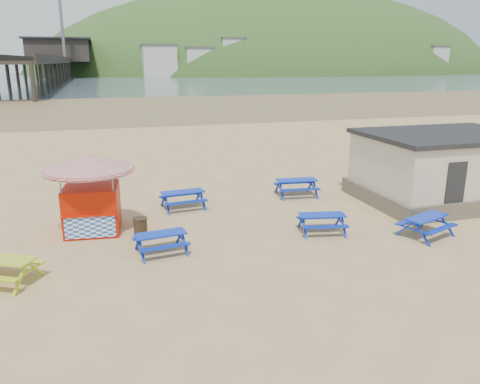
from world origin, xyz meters
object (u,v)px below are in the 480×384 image
object	(u,v)px
picnic_table_blue_b	(296,188)
ice_cream_kiosk	(90,183)
picnic_table_blue_a	(183,200)
amenity_block	(444,167)
picnic_table_yellow	(4,271)
litter_bin	(141,228)

from	to	relation	value
picnic_table_blue_b	ice_cream_kiosk	size ratio (longest dim) A/B	0.56
picnic_table_blue_a	picnic_table_blue_b	bearing A→B (deg)	-1.25
picnic_table_blue_b	amenity_block	xyz separation A→B (m)	(6.23, -2.53, 1.17)
picnic_table_blue_b	picnic_table_blue_a	bearing A→B (deg)	-169.06
picnic_table_blue_a	picnic_table_blue_b	xyz separation A→B (m)	(5.56, 0.45, 0.02)
picnic_table_yellow	litter_bin	size ratio (longest dim) A/B	2.98
litter_bin	picnic_table_blue_b	bearing A→B (deg)	24.90
litter_bin	amenity_block	world-z (taller)	amenity_block
picnic_table_blue_a	picnic_table_blue_b	world-z (taller)	picnic_table_blue_b
ice_cream_kiosk	amenity_block	size ratio (longest dim) A/B	0.50
picnic_table_blue_b	picnic_table_yellow	world-z (taller)	picnic_table_blue_b
picnic_table_yellow	litter_bin	distance (m)	4.84
picnic_table_blue_a	litter_bin	xyz separation A→B (m)	(-2.10, -3.11, 0.00)
picnic_table_blue_a	litter_bin	world-z (taller)	picnic_table_blue_a
picnic_table_yellow	litter_bin	xyz separation A→B (m)	(4.13, 2.53, 0.01)
picnic_table_yellow	ice_cream_kiosk	size ratio (longest dim) A/B	0.62
litter_bin	amenity_block	distance (m)	13.97
picnic_table_blue_a	picnic_table_yellow	xyz separation A→B (m)	(-6.22, -5.64, -0.00)
picnic_table_blue_b	picnic_table_yellow	size ratio (longest dim) A/B	0.90
picnic_table_blue_a	litter_bin	distance (m)	3.75
picnic_table_blue_b	ice_cream_kiosk	bearing A→B (deg)	-159.86
ice_cream_kiosk	amenity_block	bearing A→B (deg)	5.14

